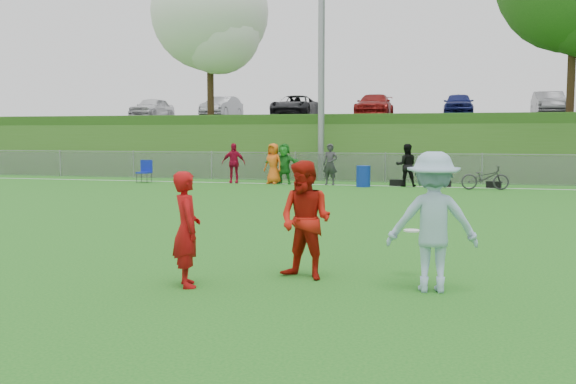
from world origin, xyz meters
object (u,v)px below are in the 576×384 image
(bicycle, at_px, (485,178))
(player_red_center, at_px, (306,220))
(frisbee, at_px, (412,231))
(recycling_bin, at_px, (363,176))
(player_red_left, at_px, (187,229))
(player_blue, at_px, (433,222))

(bicycle, bearing_deg, player_red_center, 161.12)
(player_red_center, relative_size, frisbee, 7.03)
(player_red_center, bearing_deg, recycling_bin, 114.06)
(player_red_left, distance_m, recycling_bin, 17.20)
(player_red_center, height_order, frisbee, player_red_center)
(recycling_bin, bearing_deg, player_blue, -78.85)
(player_blue, xyz_separation_m, frisbee, (-0.32, 0.85, -0.25))
(player_red_left, xyz_separation_m, bicycle, (4.57, 16.97, -0.33))
(frisbee, bearing_deg, player_blue, -69.05)
(player_blue, xyz_separation_m, bicycle, (1.32, 16.39, -0.47))
(recycling_bin, distance_m, bicycle, 4.61)
(player_blue, height_order, recycling_bin, player_blue)
(recycling_bin, bearing_deg, player_red_left, -89.91)
(player_red_left, relative_size, recycling_bin, 1.89)
(player_blue, relative_size, recycling_bin, 2.22)
(player_blue, bearing_deg, frisbee, -78.18)
(bicycle, bearing_deg, recycling_bin, 79.24)
(player_red_center, distance_m, player_blue, 1.81)
(recycling_bin, relative_size, bicycle, 0.48)
(player_blue, relative_size, bicycle, 1.06)
(player_red_center, relative_size, player_blue, 0.92)
(recycling_bin, bearing_deg, bicycle, -2.81)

